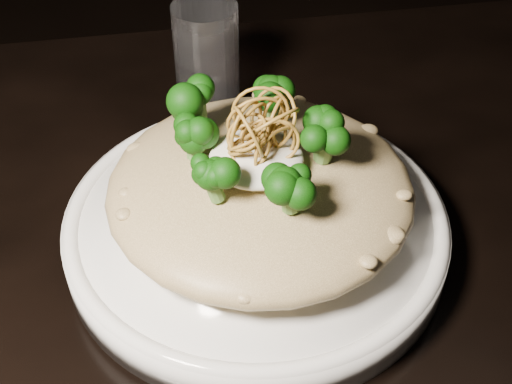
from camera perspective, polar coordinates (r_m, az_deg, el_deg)
The scene contains 7 objects.
table at distance 0.61m, azimuth -1.09°, elevation -12.54°, with size 1.10×0.80×0.75m.
plate at distance 0.57m, azimuth -0.00°, elevation -2.98°, with size 0.30×0.30×0.03m, color white.
risotto at distance 0.54m, azimuth 0.34°, elevation 0.32°, with size 0.23×0.23×0.05m, color brown.
broccoli at distance 0.51m, azimuth 0.12°, elevation 4.67°, with size 0.14×0.14×0.05m, color black, non-canonical shape.
cheese at distance 0.51m, azimuth 0.03°, elevation 2.73°, with size 0.07×0.07×0.02m, color white.
shallots at distance 0.50m, azimuth 0.58°, elevation 5.72°, with size 0.06×0.06×0.04m, color brown, non-canonical shape.
drinking_glass at distance 0.69m, azimuth -3.95°, elevation 10.59°, with size 0.06×0.06×0.11m, color white.
Camera 1 is at (-0.05, -0.35, 1.17)m, focal length 50.00 mm.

